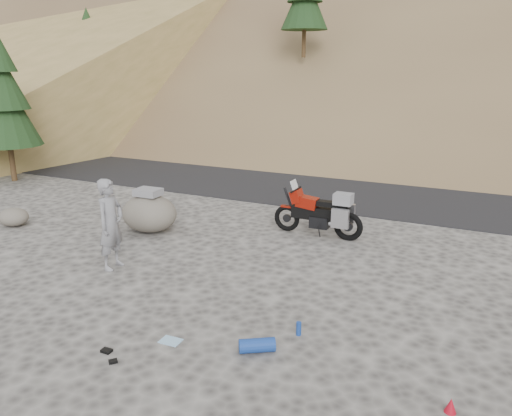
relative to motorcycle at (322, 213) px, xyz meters
The scene contains 13 objects.
ground 3.62m from the motorcycle, 97.71° to the right, with size 140.00×140.00×0.00m, color #423F3D.
road 5.51m from the motorcycle, 95.02° to the left, with size 120.00×7.00×0.05m, color black.
conifer_verge 11.75m from the motorcycle, behind, with size 2.20×2.20×5.04m.
motorcycle is the anchor object (origin of this frame).
man 4.75m from the motorcycle, 130.46° to the right, with size 0.65×0.43×1.79m, color gray.
boulder 4.08m from the motorcycle, 159.19° to the right, with size 1.54×1.38×1.07m.
small_rock 7.59m from the motorcycle, 160.09° to the right, with size 0.80×0.74×0.45m.
gear_blue_mat 5.17m from the motorcycle, 81.09° to the right, with size 0.20×0.20×0.50m, color navy.
gear_bottle 4.59m from the motorcycle, 75.36° to the right, with size 0.08×0.08×0.21m, color navy.
gear_funnel 6.25m from the motorcycle, 57.56° to the right, with size 0.14×0.14×0.18m, color #B30B1D.
gear_glove_a 6.13m from the motorcycle, 100.22° to the right, with size 0.15×0.10×0.04m, color black.
gear_glove_b 6.25m from the motorcycle, 97.64° to the right, with size 0.11×0.08×0.04m, color black.
gear_blue_cloth 5.44m from the motorcycle, 94.75° to the right, with size 0.30×0.22×0.01m, color #93C1E3.
Camera 1 is at (3.94, -7.07, 3.83)m, focal length 35.00 mm.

